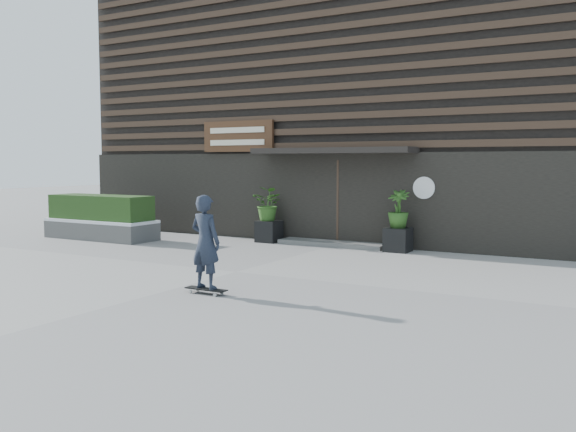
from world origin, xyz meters
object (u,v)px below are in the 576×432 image
Objects in this scene: planter_pot_left at (269,231)px; skateboarder at (205,242)px; raised_bed at (101,230)px; planter_pot_right at (398,240)px.

planter_pot_left is 6.97m from skateboarder.
skateboarder reaches higher than raised_bed.
skateboarder reaches higher than planter_pot_right.
planter_pot_left is 0.17× the size of raised_bed.
planter_pot_left is 5.01m from raised_bed.
planter_pot_left and planter_pot_right have the same top height.
skateboarder reaches higher than planter_pot_left.
planter_pot_left is at bearing 21.13° from raised_bed.
planter_pot_right is at bearing 12.03° from raised_bed.
planter_pot_right is at bearing 79.90° from skateboarder.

